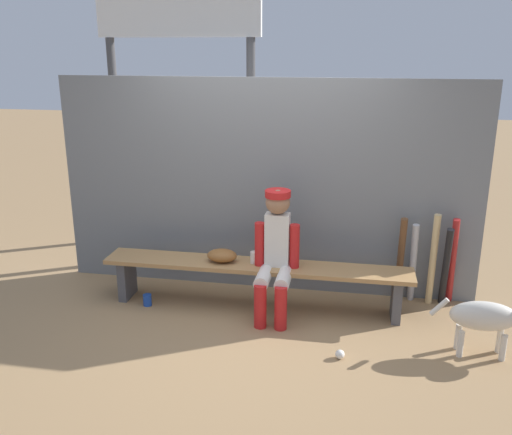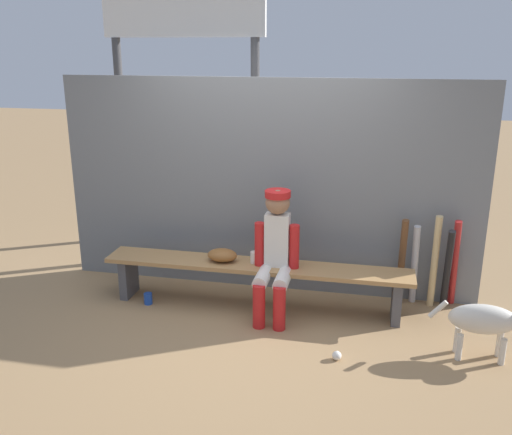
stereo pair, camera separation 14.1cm
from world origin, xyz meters
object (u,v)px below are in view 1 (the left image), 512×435
object	(u,v)px
bat_aluminum_black	(446,267)
cup_on_ground	(147,300)
baseball	(340,354)
baseball_glove	(222,255)
player_seated	(276,250)
cup_on_bench	(255,258)
dog	(491,317)
bat_aluminum_red	(452,261)
scoreboard	(183,27)
bat_wood_dark	(400,260)
bat_aluminum_silver	(413,263)
bat_wood_natural	(433,260)
dugout_bench	(256,273)

from	to	relation	value
bat_aluminum_black	cup_on_ground	distance (m)	2.82
baseball	baseball_glove	bearing A→B (deg)	145.71
player_seated	cup_on_bench	size ratio (longest dim) A/B	10.50
cup_on_bench	dog	bearing A→B (deg)	-14.85
bat_aluminum_red	scoreboard	bearing A→B (deg)	157.80
bat_wood_dark	player_seated	bearing A→B (deg)	-158.10
bat_aluminum_red	bat_aluminum_black	world-z (taller)	bat_aluminum_red
bat_aluminum_red	baseball	size ratio (longest dim) A/B	11.93
cup_on_ground	scoreboard	size ratio (longest dim) A/B	0.03
bat_aluminum_silver	baseball	xyz separation A→B (m)	(-0.63, -1.16, -0.36)
bat_wood_dark	bat_wood_natural	bearing A→B (deg)	-0.01
scoreboard	baseball	bearing A→B (deg)	-50.67
baseball	scoreboard	xyz separation A→B (m)	(-1.94, 2.37, 2.53)
bat_aluminum_black	cup_on_ground	size ratio (longest dim) A/B	7.45
baseball_glove	cup_on_bench	distance (m)	0.31
baseball_glove	player_seated	bearing A→B (deg)	-11.83
bat_aluminum_black	baseball	distance (m)	1.48
baseball_glove	bat_aluminum_silver	bearing A→B (deg)	12.06
bat_aluminum_silver	dog	size ratio (longest dim) A/B	0.95
bat_aluminum_silver	cup_on_ground	world-z (taller)	bat_aluminum_silver
baseball	bat_wood_dark	bearing A→B (deg)	65.72
baseball_glove	bat_aluminum_black	bearing A→B (deg)	8.80
bat_aluminum_silver	bat_aluminum_red	xyz separation A→B (m)	(0.36, 0.02, 0.04)
bat_wood_natural	bat_aluminum_red	world-z (taller)	bat_wood_natural
baseball	bat_aluminum_silver	bearing A→B (deg)	61.48
cup_on_bench	bat_aluminum_red	bearing A→B (deg)	11.84
dog	scoreboard	bearing A→B (deg)	145.81
cup_on_ground	scoreboard	xyz separation A→B (m)	(-0.10, 1.75, 2.51)
player_seated	bat_wood_natural	xyz separation A→B (m)	(1.42, 0.45, -0.17)
baseball	dog	size ratio (longest dim) A/B	0.09
cup_on_bench	bat_aluminum_black	bearing A→B (deg)	9.79
bat_aluminum_silver	cup_on_bench	distance (m)	1.51
cup_on_bench	bat_wood_natural	bearing A→B (deg)	11.35
baseball_glove	bat_wood_dark	size ratio (longest dim) A/B	0.32
dugout_bench	bat_aluminum_black	bearing A→B (deg)	10.40
baseball_glove	scoreboard	distance (m)	2.73
bat_wood_dark	bat_aluminum_red	xyz separation A→B (m)	(0.48, 0.05, 0.00)
dugout_bench	player_seated	bearing A→B (deg)	-28.92
bat_wood_dark	dog	distance (m)	1.08
baseball	bat_wood_natural	bearing A→B (deg)	54.49
bat_wood_dark	cup_on_bench	distance (m)	1.38
dugout_bench	cup_on_bench	world-z (taller)	cup_on_bench
dugout_bench	baseball	size ratio (longest dim) A/B	38.79
bat_aluminum_black	cup_on_bench	size ratio (longest dim) A/B	7.45
bat_aluminum_silver	dugout_bench	bearing A→B (deg)	-165.36
cup_on_ground	bat_aluminum_silver	bearing A→B (deg)	12.17
dugout_bench	baseball	bearing A→B (deg)	-43.56
player_seated	cup_on_bench	bearing A→B (deg)	149.65
cup_on_ground	baseball_glove	bearing A→B (deg)	12.44
player_seated	bat_wood_dark	xyz separation A→B (m)	(1.13, 0.45, -0.19)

